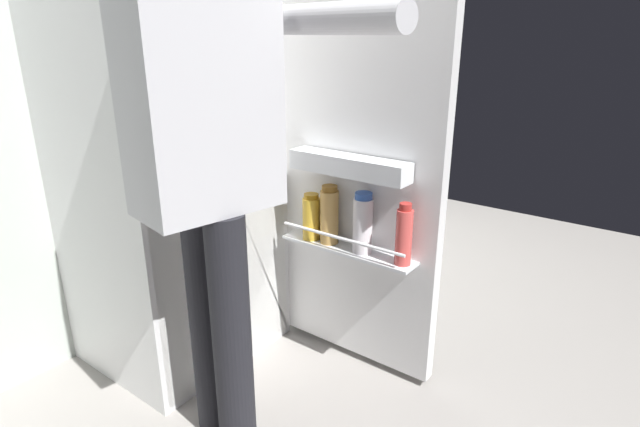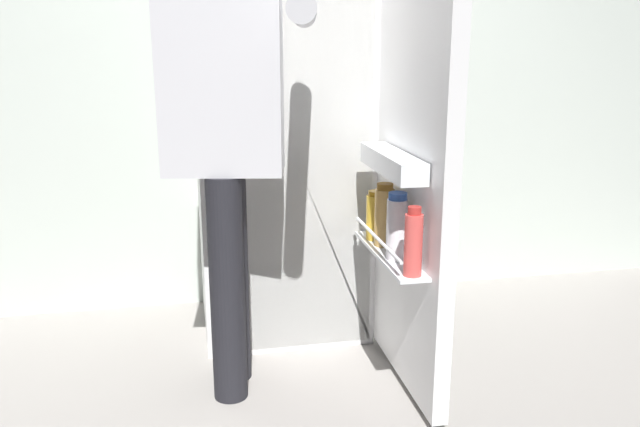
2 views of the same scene
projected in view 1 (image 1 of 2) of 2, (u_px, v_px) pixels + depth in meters
ground_plane at (282, 393)px, 1.90m from camera, size 5.22×5.22×0.00m
kitchen_wall at (101, 38)px, 1.98m from camera, size 4.40×0.10×2.52m
refrigerator at (185, 155)px, 1.91m from camera, size 0.74×1.27×1.69m
person at (209, 155)px, 1.40m from camera, size 0.53×0.74×1.61m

